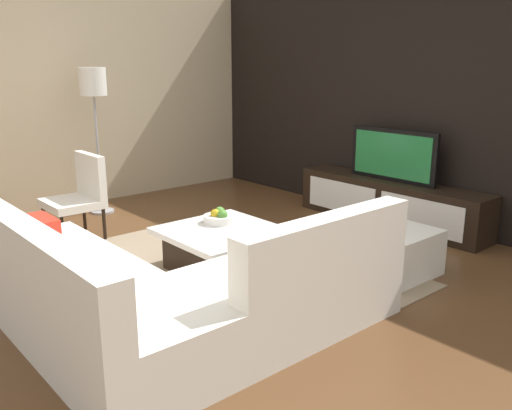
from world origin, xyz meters
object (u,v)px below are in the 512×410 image
object	(u,v)px
accent_chair_near	(81,191)
coffee_table	(223,249)
media_console	(390,202)
sectional_couch	(161,291)
fruit_bowl	(219,217)
television	(393,155)
ottoman	(388,251)
floor_lamp	(93,92)

from	to	relation	value
accent_chair_near	coffee_table	bearing A→B (deg)	9.75
coffee_table	accent_chair_near	bearing A→B (deg)	-163.12
media_console	coffee_table	size ratio (longest dim) A/B	2.41
sectional_couch	coffee_table	xyz separation A→B (m)	(-0.61, 0.99, -0.09)
sectional_couch	coffee_table	size ratio (longest dim) A/B	2.53
sectional_couch	coffee_table	world-z (taller)	sectional_couch
media_console	fruit_bowl	xyz separation A→B (m)	(-0.28, -2.20, 0.18)
media_console	television	world-z (taller)	television
media_console	coffee_table	distance (m)	2.30
fruit_bowl	coffee_table	bearing A→B (deg)	-29.51
accent_chair_near	ottoman	distance (m)	3.13
television	floor_lamp	bearing A→B (deg)	-139.19
television	floor_lamp	distance (m)	3.49
media_console	accent_chair_near	world-z (taller)	accent_chair_near
sectional_couch	ottoman	bearing A→B (deg)	79.69
accent_chair_near	sectional_couch	bearing A→B (deg)	-18.58
television	accent_chair_near	world-z (taller)	television
media_console	television	xyz separation A→B (m)	(0.00, 0.00, 0.54)
coffee_table	floor_lamp	size ratio (longest dim) A/B	0.55
coffee_table	ottoman	size ratio (longest dim) A/B	1.36
coffee_table	fruit_bowl	xyz separation A→B (m)	(-0.18, 0.10, 0.23)
sectional_couch	accent_chair_near	xyz separation A→B (m)	(-2.32, 0.47, 0.20)
media_console	sectional_couch	distance (m)	3.33
media_console	accent_chair_near	bearing A→B (deg)	-122.77
coffee_table	television	bearing A→B (deg)	87.51
sectional_couch	ottoman	xyz separation A→B (m)	(0.37, 2.04, -0.09)
media_console	television	distance (m)	0.54
floor_lamp	ottoman	world-z (taller)	floor_lamp
ottoman	fruit_bowl	distance (m)	1.51
media_console	sectional_couch	world-z (taller)	sectional_couch
coffee_table	media_console	bearing A→B (deg)	87.51
sectional_couch	ottoman	size ratio (longest dim) A/B	3.45
sectional_couch	floor_lamp	size ratio (longest dim) A/B	1.40
television	coffee_table	world-z (taller)	television
ottoman	coffee_table	bearing A→B (deg)	-133.14
media_console	ottoman	bearing A→B (deg)	-54.78
floor_lamp	accent_chair_near	bearing A→B (deg)	-36.64
television	accent_chair_near	size ratio (longest dim) A/B	1.26
television	sectional_couch	world-z (taller)	television
television	coffee_table	distance (m)	2.37
television	accent_chair_near	xyz separation A→B (m)	(-1.81, -2.82, -0.30)
ottoman	fruit_bowl	bearing A→B (deg)	-140.80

